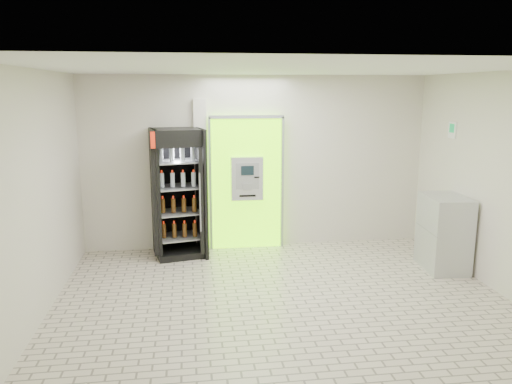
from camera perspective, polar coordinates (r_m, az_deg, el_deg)
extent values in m
plane|color=#C1B4A0|center=(6.77, 3.11, -12.37)|extent=(6.00, 6.00, 0.00)
plane|color=beige|center=(8.74, 0.12, 3.40)|extent=(6.00, 0.00, 6.00)
plane|color=beige|center=(3.97, 10.21, -6.96)|extent=(6.00, 0.00, 6.00)
plane|color=beige|center=(6.45, -23.89, -0.57)|extent=(0.00, 5.00, 5.00)
plane|color=beige|center=(7.48, 26.43, 0.77)|extent=(0.00, 5.00, 5.00)
plane|color=white|center=(6.19, 3.42, 13.91)|extent=(6.00, 6.00, 0.00)
cube|color=#70ED00|center=(8.71, -1.12, 1.02)|extent=(1.20, 0.12, 2.30)
cube|color=gray|center=(8.50, -1.09, 8.58)|extent=(1.28, 0.04, 0.06)
cube|color=gray|center=(8.59, -5.24, 0.83)|extent=(0.04, 0.04, 2.30)
cube|color=gray|center=(8.73, 3.05, 1.04)|extent=(0.04, 0.04, 2.30)
cube|color=black|center=(8.81, -0.41, -3.18)|extent=(0.62, 0.01, 0.67)
cube|color=black|center=(8.51, -3.39, 6.40)|extent=(0.22, 0.01, 0.18)
cube|color=#B5B8BD|center=(8.58, -1.03, 1.55)|extent=(0.55, 0.12, 0.75)
cube|color=black|center=(8.49, -0.99, 2.47)|extent=(0.22, 0.01, 0.16)
cube|color=gray|center=(8.54, -0.98, 0.61)|extent=(0.16, 0.01, 0.12)
cube|color=black|center=(8.53, 0.08, 1.69)|extent=(0.09, 0.01, 0.02)
cube|color=black|center=(8.57, -0.98, -0.44)|extent=(0.28, 0.01, 0.03)
cube|color=silver|center=(8.64, -6.28, 1.89)|extent=(0.22, 0.10, 2.60)
cube|color=#193FB2|center=(8.54, -6.32, 4.14)|extent=(0.09, 0.01, 0.06)
cube|color=red|center=(8.56, -6.30, 3.28)|extent=(0.09, 0.01, 0.06)
cube|color=yellow|center=(8.58, -6.28, 2.42)|extent=(0.09, 0.01, 0.06)
cube|color=orange|center=(8.60, -6.26, 1.57)|extent=(0.09, 0.01, 0.06)
cube|color=red|center=(8.62, -6.25, 0.71)|extent=(0.09, 0.01, 0.06)
cube|color=black|center=(8.37, -8.86, -0.13)|extent=(0.93, 0.88, 2.13)
cube|color=black|center=(8.70, -8.83, 0.32)|extent=(0.79, 0.22, 2.13)
cube|color=red|center=(7.88, -9.11, 5.96)|extent=(0.77, 0.17, 0.26)
cube|color=white|center=(7.87, -9.11, 5.96)|extent=(0.44, 0.10, 0.07)
cube|color=black|center=(8.63, -8.65, -6.73)|extent=(0.93, 0.88, 0.11)
cylinder|color=gray|center=(8.01, -6.41, -1.21)|extent=(0.03, 0.03, 0.96)
cube|color=gray|center=(8.55, -8.71, -5.03)|extent=(0.79, 0.74, 0.02)
cube|color=gray|center=(8.44, -8.79, -2.26)|extent=(0.79, 0.74, 0.02)
cube|color=gray|center=(8.35, -8.88, 0.59)|extent=(0.79, 0.74, 0.02)
cube|color=gray|center=(8.28, -8.98, 3.49)|extent=(0.79, 0.74, 0.02)
cube|color=#B5B8BD|center=(8.27, 20.68, -4.37)|extent=(0.65, 0.92, 1.16)
cube|color=gray|center=(8.12, 18.89, -4.11)|extent=(0.08, 0.85, 0.01)
cube|color=white|center=(8.58, 21.53, 6.60)|extent=(0.02, 0.22, 0.26)
cube|color=#0E9A4C|center=(8.58, 21.47, 6.81)|extent=(0.00, 0.14, 0.14)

